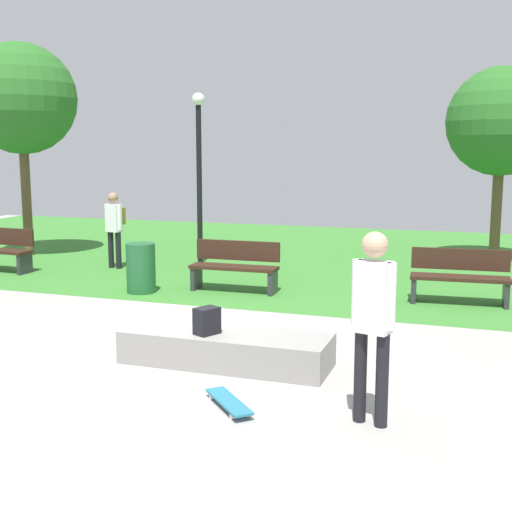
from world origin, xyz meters
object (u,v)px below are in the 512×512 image
object	(u,v)px
skater_performing_trick	(373,312)
tree_leaning_ash	(21,99)
park_bench_far_right	(235,265)
concrete_ledge	(226,348)
park_bench_near_path	(460,275)
trash_bin	(141,268)
pedestrian_with_backpack	(115,223)
lamp_post	(199,160)
tree_tall_oak	(501,122)
backpack_on_ledge	(207,321)
skateboard_by_ledge	(229,402)

from	to	relation	value
skater_performing_trick	tree_leaning_ash	bearing A→B (deg)	142.08
park_bench_far_right	concrete_ledge	bearing A→B (deg)	-70.81
park_bench_near_path	trash_bin	size ratio (longest dim) A/B	1.82
skater_performing_trick	pedestrian_with_backpack	world-z (taller)	skater_performing_trick
skater_performing_trick	lamp_post	size ratio (longest dim) A/B	0.48
skater_performing_trick	tree_tall_oak	size ratio (longest dim) A/B	0.41
skater_performing_trick	lamp_post	bearing A→B (deg)	123.58
concrete_ledge	tree_leaning_ash	distance (m)	10.52
skater_performing_trick	concrete_ledge	bearing A→B (deg)	148.14
skater_performing_trick	park_bench_near_path	distance (m)	5.50
backpack_on_ledge	skateboard_by_ledge	bearing A→B (deg)	58.48
trash_bin	park_bench_near_path	bearing A→B (deg)	9.79
concrete_ledge	skater_performing_trick	size ratio (longest dim) A/B	1.38
backpack_on_ledge	skater_performing_trick	bearing A→B (deg)	89.60
backpack_on_ledge	tree_leaning_ash	xyz separation A→B (m)	(-7.48, 6.42, 3.18)
backpack_on_ledge	tree_tall_oak	world-z (taller)	tree_tall_oak
concrete_ledge	tree_leaning_ash	xyz separation A→B (m)	(-7.66, 6.28, 3.54)
concrete_ledge	park_bench_near_path	world-z (taller)	park_bench_near_path
backpack_on_ledge	skateboard_by_ledge	distance (m)	1.43
skater_performing_trick	skateboard_by_ledge	world-z (taller)	skater_performing_trick
skateboard_by_ledge	park_bench_far_right	xyz separation A→B (m)	(-1.91, 5.23, 0.42)
park_bench_far_right	park_bench_near_path	bearing A→B (deg)	4.08
park_bench_near_path	lamp_post	distance (m)	6.43
park_bench_near_path	tree_tall_oak	distance (m)	5.51
concrete_ledge	trash_bin	distance (m)	4.42
concrete_ledge	tree_tall_oak	distance (m)	9.99
skateboard_by_ledge	pedestrian_with_backpack	world-z (taller)	pedestrian_with_backpack
park_bench_far_right	trash_bin	bearing A→B (deg)	-156.95
backpack_on_ledge	tree_tall_oak	size ratio (longest dim) A/B	0.07
skateboard_by_ledge	tree_tall_oak	xyz separation A→B (m)	(2.59, 10.29, 3.10)
tree_leaning_ash	pedestrian_with_backpack	size ratio (longest dim) A/B	3.07
concrete_ledge	skateboard_by_ledge	bearing A→B (deg)	-67.34
backpack_on_ledge	park_bench_near_path	xyz separation A→B (m)	(2.71, 4.38, -0.07)
tree_tall_oak	pedestrian_with_backpack	xyz separation A→B (m)	(-7.81, -3.66, -2.18)
skateboard_by_ledge	tree_leaning_ash	bearing A→B (deg)	137.35
skater_performing_trick	pedestrian_with_backpack	distance (m)	9.31
skater_performing_trick	tree_leaning_ash	distance (m)	12.45
skateboard_by_ledge	park_bench_near_path	bearing A→B (deg)	70.13
park_bench_near_path	tree_tall_oak	xyz separation A→B (m)	(0.60, 4.78, 2.69)
skater_performing_trick	skateboard_by_ledge	bearing A→B (deg)	-176.96
trash_bin	park_bench_far_right	bearing A→B (deg)	23.05
skater_performing_trick	park_bench_far_right	world-z (taller)	skater_performing_trick
tree_tall_oak	lamp_post	world-z (taller)	tree_tall_oak
park_bench_far_right	tree_leaning_ash	world-z (taller)	tree_leaning_ash
tree_tall_oak	trash_bin	bearing A→B (deg)	-136.67
skateboard_by_ledge	park_bench_near_path	world-z (taller)	park_bench_near_path
tree_tall_oak	concrete_ledge	bearing A→B (deg)	-109.10
skater_performing_trick	pedestrian_with_backpack	size ratio (longest dim) A/B	1.11
park_bench_far_right	trash_bin	distance (m)	1.70
tree_tall_oak	lamp_post	size ratio (longest dim) A/B	1.16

